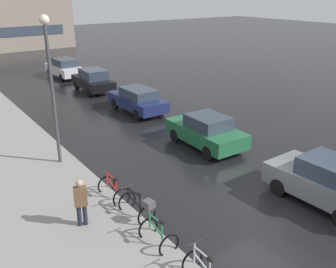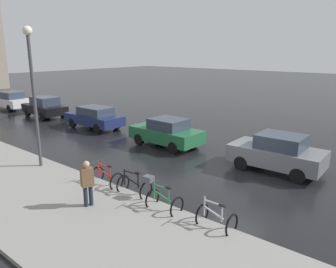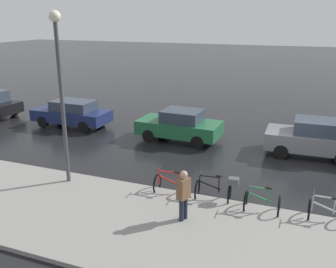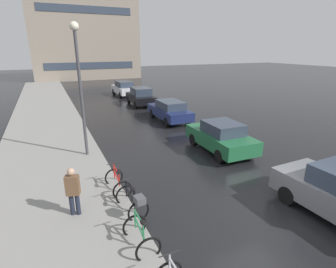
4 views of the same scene
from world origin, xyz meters
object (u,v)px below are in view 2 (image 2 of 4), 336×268
object	(u,v)px
pedestrian	(87,183)
streetlamp	(32,80)
bicycle_nearest	(216,218)
car_navy	(94,117)
bicycle_second	(164,202)
bicycle_third	(137,185)
car_green	(167,132)
car_grey	(277,153)
car_black	(45,107)
car_white	(11,100)
bicycle_farthest	(107,177)

from	to	relation	value
pedestrian	streetlamp	world-z (taller)	streetlamp
bicycle_nearest	car_navy	xyz separation A→B (m)	(6.07, 13.29, 0.38)
bicycle_second	bicycle_third	world-z (taller)	bicycle_third
bicycle_nearest	car_green	distance (m)	9.00
car_green	pedestrian	world-z (taller)	pedestrian
streetlamp	car_grey	bearing A→B (deg)	-52.15
car_grey	car_black	bearing A→B (deg)	89.97
bicycle_nearest	bicycle_second	xyz separation A→B (m)	(-0.14, 1.89, 0.01)
car_white	pedestrian	distance (m)	22.41
car_navy	streetlamp	bearing A→B (deg)	-146.03
bicycle_nearest	streetlamp	world-z (taller)	streetlamp
bicycle_second	car_black	bearing A→B (deg)	70.71
car_navy	streetlamp	distance (m)	8.52
bicycle_nearest	car_green	world-z (taller)	car_green
bicycle_third	pedestrian	world-z (taller)	pedestrian
bicycle_second	bicycle_third	size ratio (longest dim) A/B	0.77
bicycle_second	car_black	xyz separation A→B (m)	(6.14, 17.56, 0.42)
car_grey	car_white	world-z (taller)	car_grey
bicycle_farthest	car_black	xyz separation A→B (m)	(5.96, 14.48, 0.42)
pedestrian	bicycle_second	bearing A→B (deg)	-56.03
bicycle_third	car_grey	size ratio (longest dim) A/B	0.36
car_white	bicycle_third	bearing A→B (deg)	-105.10
car_grey	streetlamp	size ratio (longest dim) A/B	0.65
car_black	car_green	bearing A→B (deg)	-90.46
car_black	car_grey	bearing A→B (deg)	-90.03
bicycle_third	car_white	size ratio (longest dim) A/B	0.33
bicycle_third	car_black	distance (m)	17.11
bicycle_nearest	car_black	distance (m)	20.36
bicycle_nearest	bicycle_third	size ratio (longest dim) A/B	0.74
car_grey	car_green	size ratio (longest dim) A/B	0.97
car_navy	pedestrian	bearing A→B (deg)	-129.42
pedestrian	bicycle_farthest	bearing A→B (deg)	31.06
bicycle_second	bicycle_farthest	distance (m)	3.09
pedestrian	car_white	bearing A→B (deg)	70.29
bicycle_second	car_green	size ratio (longest dim) A/B	0.27
car_grey	car_white	bearing A→B (deg)	90.00
bicycle_farthest	bicycle_second	bearing A→B (deg)	-93.39
bicycle_farthest	car_black	world-z (taller)	car_black
pedestrian	car_green	bearing A→B (deg)	20.38
streetlamp	bicycle_nearest	bearing A→B (deg)	-86.86
bicycle_farthest	pedestrian	xyz separation A→B (m)	(-1.61, -0.97, 0.57)
bicycle_nearest	car_black	size ratio (longest dim) A/B	0.26
bicycle_second	pedestrian	size ratio (longest dim) A/B	0.64
car_navy	streetlamp	world-z (taller)	streetlamp
car_black	car_white	distance (m)	5.65
car_white	streetlamp	bearing A→B (deg)	-111.77
car_green	car_navy	world-z (taller)	car_green
streetlamp	bicycle_farthest	bearing A→B (deg)	-82.33
bicycle_second	car_white	bearing A→B (deg)	75.20
bicycle_nearest	bicycle_third	xyz separation A→B (m)	(0.13, 3.38, 0.11)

